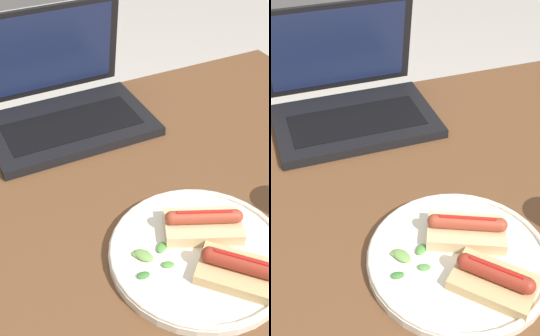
% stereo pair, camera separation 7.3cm
% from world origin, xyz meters
% --- Properties ---
extents(desk, '(1.40, 0.82, 0.71)m').
position_xyz_m(desk, '(0.00, 0.00, 0.66)').
color(desk, brown).
rests_on(desk, ground_plane).
extents(laptop, '(0.32, 0.24, 0.21)m').
position_xyz_m(laptop, '(0.13, 0.31, 0.75)').
color(laptop, black).
rests_on(laptop, desk).
extents(plate, '(0.26, 0.26, 0.02)m').
position_xyz_m(plate, '(0.18, -0.12, 0.72)').
color(plate, silver).
rests_on(plate, desk).
extents(sausage_toast_left, '(0.13, 0.10, 0.04)m').
position_xyz_m(sausage_toast_left, '(0.20, -0.09, 0.74)').
color(sausage_toast_left, '#D6B784').
rests_on(sausage_toast_left, plate).
extents(sausage_toast_middle, '(0.12, 0.12, 0.04)m').
position_xyz_m(sausage_toast_middle, '(0.20, -0.18, 0.74)').
color(sausage_toast_middle, tan).
rests_on(sausage_toast_middle, plate).
extents(salad_pile, '(0.07, 0.05, 0.01)m').
position_xyz_m(salad_pile, '(0.11, -0.10, 0.73)').
color(salad_pile, '#709E4C').
rests_on(salad_pile, plate).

